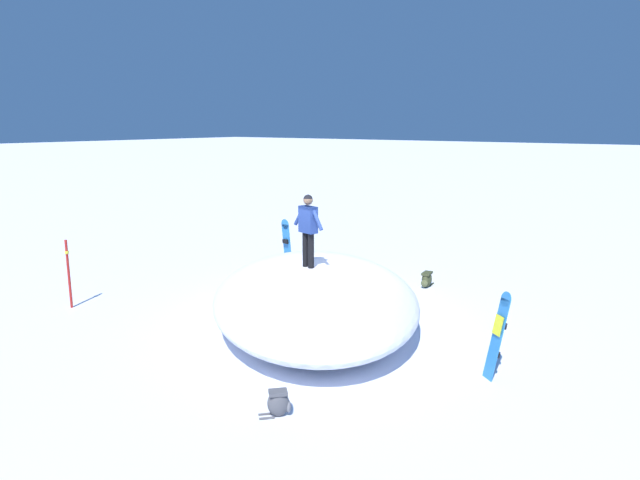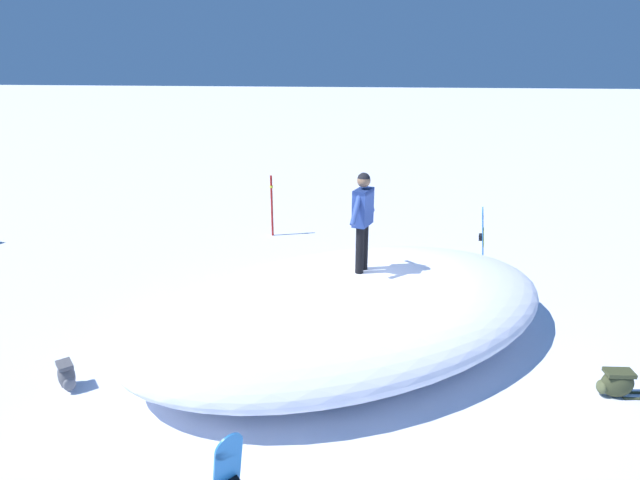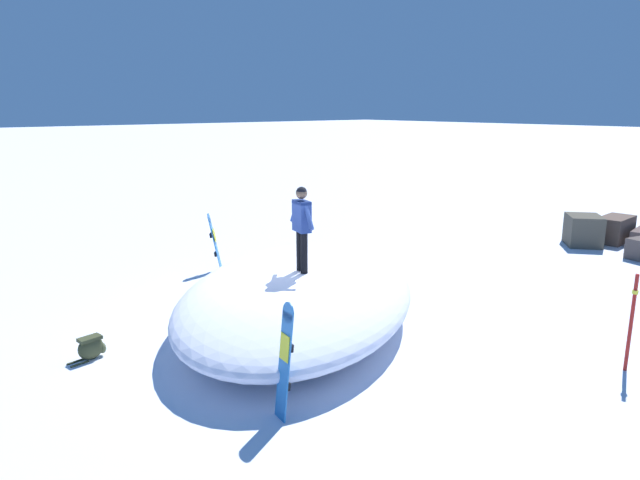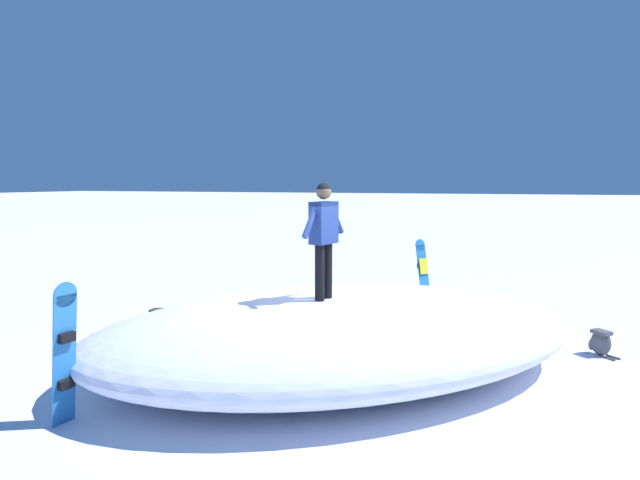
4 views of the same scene
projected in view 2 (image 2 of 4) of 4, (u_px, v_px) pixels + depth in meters
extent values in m
plane|color=white|center=(367.00, 342.00, 8.63)|extent=(240.00, 240.00, 0.00)
ellipsoid|color=white|center=(349.00, 309.00, 8.53)|extent=(8.68, 8.25, 1.15)
cylinder|color=black|center=(364.00, 246.00, 8.56)|extent=(0.14, 0.14, 0.81)
cylinder|color=black|center=(360.00, 250.00, 8.38)|extent=(0.14, 0.14, 0.81)
cube|color=navy|center=(363.00, 207.00, 8.25)|extent=(0.32, 0.49, 0.60)
sphere|color=#936B4C|center=(364.00, 181.00, 8.10)|extent=(0.22, 0.22, 0.22)
cylinder|color=navy|center=(370.00, 200.00, 8.50)|extent=(0.18, 0.39, 0.50)
cylinder|color=navy|center=(356.00, 209.00, 7.96)|extent=(0.18, 0.39, 0.50)
sphere|color=black|center=(364.00, 179.00, 8.10)|extent=(0.21, 0.21, 0.21)
cube|color=#2672BF|center=(483.00, 250.00, 10.66)|extent=(0.22, 0.32, 1.57)
cylinder|color=#2672BF|center=(483.00, 214.00, 10.44)|extent=(0.09, 0.30, 0.30)
cube|color=yellow|center=(484.00, 237.00, 10.58)|extent=(0.08, 0.25, 0.38)
cube|color=black|center=(481.00, 237.00, 10.59)|extent=(0.11, 0.20, 0.12)
cube|color=black|center=(481.00, 263.00, 10.76)|extent=(0.11, 0.20, 0.12)
cylinder|color=#2672BF|center=(229.00, 447.00, 4.21)|extent=(0.22, 0.25, 0.27)
ellipsoid|color=#4C4C51|center=(66.00, 376.00, 7.31)|extent=(0.40, 0.40, 0.42)
ellipsoid|color=slate|center=(69.00, 384.00, 7.22)|extent=(0.19, 0.19, 0.20)
cube|color=#4C4C51|center=(64.00, 365.00, 7.25)|extent=(0.34, 0.33, 0.06)
cylinder|color=#4C4C51|center=(71.00, 380.00, 7.55)|extent=(0.20, 0.19, 0.04)
cylinder|color=#4C4C51|center=(61.00, 383.00, 7.48)|extent=(0.20, 0.19, 0.04)
ellipsoid|color=#383D23|center=(617.00, 383.00, 7.14)|extent=(0.48, 0.32, 0.41)
ellipsoid|color=#4B5131|center=(602.00, 387.00, 7.16)|extent=(0.15, 0.21, 0.20)
cube|color=#383D23|center=(619.00, 373.00, 7.08)|extent=(0.41, 0.27, 0.06)
cylinder|color=#383D23|center=(635.00, 399.00, 7.12)|extent=(0.32, 0.08, 0.04)
cylinder|color=#383D23|center=(630.00, 392.00, 7.26)|extent=(0.32, 0.08, 0.04)
cylinder|color=#A51E19|center=(272.00, 206.00, 13.85)|extent=(0.06, 0.06, 1.68)
cylinder|color=yellow|center=(271.00, 187.00, 13.67)|extent=(0.10, 0.10, 0.06)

